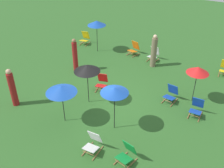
% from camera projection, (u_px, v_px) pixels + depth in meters
% --- Properties ---
extents(ground_plane, '(40.00, 40.00, 0.00)m').
position_uv_depth(ground_plane, '(100.00, 106.00, 11.86)').
color(ground_plane, '#2D6026').
extents(deckchair_1, '(0.59, 0.83, 0.83)m').
position_uv_depth(deckchair_1, '(171.00, 94.00, 12.01)').
color(deckchair_1, olive).
rests_on(deckchair_1, ground).
extents(deckchair_2, '(0.66, 0.86, 0.83)m').
position_uv_depth(deckchair_2, '(134.00, 49.00, 16.05)').
color(deckchair_2, olive).
rests_on(deckchair_2, ground).
extents(deckchair_3, '(0.48, 0.76, 0.83)m').
position_uv_depth(deckchair_3, '(93.00, 143.00, 9.44)').
color(deckchair_3, olive).
rests_on(deckchair_3, ground).
extents(deckchair_4, '(0.56, 0.81, 0.83)m').
position_uv_depth(deckchair_4, '(85.00, 38.00, 17.38)').
color(deckchair_4, olive).
rests_on(deckchair_4, ground).
extents(deckchair_5, '(0.64, 0.85, 0.83)m').
position_uv_depth(deckchair_5, '(127.00, 154.00, 9.03)').
color(deckchair_5, olive).
rests_on(deckchair_5, ground).
extents(deckchair_6, '(0.63, 0.85, 0.83)m').
position_uv_depth(deckchair_6, '(102.00, 82.00, 12.85)').
color(deckchair_6, olive).
rests_on(deckchair_6, ground).
extents(deckchair_7, '(0.57, 0.82, 0.83)m').
position_uv_depth(deckchair_7, '(154.00, 54.00, 15.40)').
color(deckchair_7, olive).
rests_on(deckchair_7, ground).
extents(deckchair_8, '(0.48, 0.76, 0.83)m').
position_uv_depth(deckchair_8, '(197.00, 108.00, 11.16)').
color(deckchair_8, olive).
rests_on(deckchair_8, ground).
extents(umbrella_0, '(1.06, 1.06, 1.92)m').
position_uv_depth(umbrella_0, '(115.00, 90.00, 9.69)').
color(umbrella_0, black).
rests_on(umbrella_0, ground).
extents(umbrella_1, '(1.14, 1.14, 1.93)m').
position_uv_depth(umbrella_1, '(87.00, 68.00, 11.19)').
color(umbrella_1, black).
rests_on(umbrella_1, ground).
extents(umbrella_2, '(1.23, 1.23, 1.71)m').
position_uv_depth(umbrella_2, '(61.00, 89.00, 10.19)').
color(umbrella_2, black).
rests_on(umbrella_2, ground).
extents(umbrella_3, '(1.10, 1.10, 1.97)m').
position_uv_depth(umbrella_3, '(97.00, 23.00, 15.63)').
color(umbrella_3, black).
rests_on(umbrella_3, ground).
extents(umbrella_4, '(0.98, 0.98, 1.77)m').
position_uv_depth(umbrella_4, '(198.00, 70.00, 11.34)').
color(umbrella_4, black).
rests_on(umbrella_4, ground).
extents(person_0, '(0.39, 0.39, 1.88)m').
position_uv_depth(person_0, '(154.00, 52.00, 14.52)').
color(person_0, '#72664C').
rests_on(person_0, ground).
extents(person_1, '(0.31, 0.31, 1.82)m').
position_uv_depth(person_1, '(12.00, 88.00, 11.50)').
color(person_1, maroon).
rests_on(person_1, ground).
extents(person_2, '(0.38, 0.38, 1.86)m').
position_uv_depth(person_2, '(75.00, 56.00, 14.09)').
color(person_2, maroon).
rests_on(person_2, ground).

